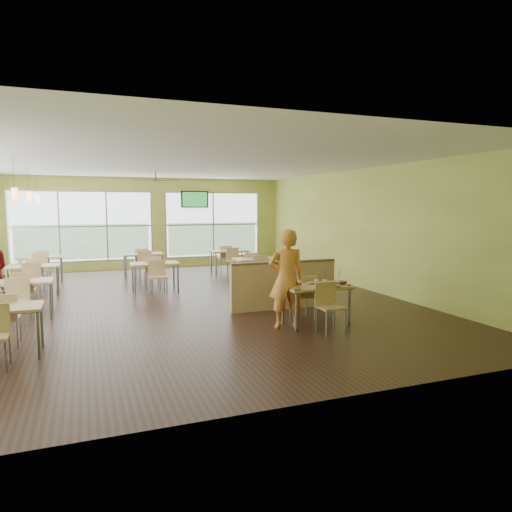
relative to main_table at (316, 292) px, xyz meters
The scene contains 18 objects.
room 3.73m from the main_table, 123.69° to the left, with size 12.00×12.04×3.20m.
window_bays 7.70m from the main_table, 127.41° to the left, with size 9.24×10.24×2.38m.
main_table is the anchor object (origin of this frame).
half_wall_divider 1.45m from the main_table, 90.00° to the left, with size 2.40×0.14×1.04m.
dining_tables 5.61m from the main_table, 122.91° to the left, with size 6.92×8.72×0.87m.
pendant_lights 6.62m from the main_table, 144.75° to the left, with size 0.11×7.31×0.86m.
ceiling_fan 6.73m from the main_table, 108.43° to the left, with size 1.25×1.25×0.29m.
tv_backwall 9.08m from the main_table, 91.29° to the left, with size 1.00×0.07×0.60m.
man_plaid 0.65m from the main_table, behind, with size 0.66×0.43×1.81m, color #D95318.
cup_blue 0.43m from the main_table, 168.05° to the right, with size 0.10×0.10×0.35m.
cup_yellow 0.22m from the main_table, 115.52° to the right, with size 0.09×0.09×0.32m.
cup_red_near 0.25m from the main_table, 48.38° to the right, with size 0.09×0.09×0.31m.
cup_red_far 0.46m from the main_table, 34.51° to the right, with size 0.09×0.09×0.32m.
food_basket 0.53m from the main_table, ahead, with size 0.27×0.27×0.06m.
ketchup_cup 0.62m from the main_table, 24.86° to the right, with size 0.06×0.06×0.03m, color #AA0D00.
wrapper_left 0.62m from the main_table, 152.64° to the right, with size 0.16×0.15×0.04m, color #A1754D.
wrapper_mid 0.21m from the main_table, 97.94° to the left, with size 0.18×0.16×0.04m, color #A1754D.
wrapper_right 0.42m from the main_table, 47.97° to the right, with size 0.15×0.13×0.04m, color #A1754D.
Camera 1 is at (-1.98, -10.40, 2.21)m, focal length 32.00 mm.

